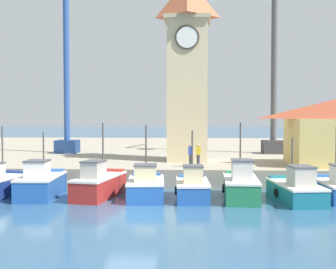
% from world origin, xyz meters
% --- Properties ---
extents(ground_plane, '(300.00, 300.00, 0.00)m').
position_xyz_m(ground_plane, '(0.00, 0.00, 0.00)').
color(ground_plane, '#2D567A').
extents(quay_wharf, '(120.00, 40.00, 1.26)m').
position_xyz_m(quay_wharf, '(0.00, 28.08, 0.63)').
color(quay_wharf, '#9E937F').
rests_on(quay_wharf, ground).
extents(fishing_boat_left_inner, '(2.27, 4.72, 3.84)m').
position_xyz_m(fishing_boat_left_inner, '(-5.97, 4.59, 0.80)').
color(fishing_boat_left_inner, '#2356A8').
rests_on(fishing_boat_left_inner, ground).
extents(fishing_boat_mid_left, '(2.64, 5.31, 4.40)m').
position_xyz_m(fishing_boat_mid_left, '(-2.53, 4.80, 0.80)').
color(fishing_boat_mid_left, '#AD2823').
rests_on(fishing_boat_mid_left, ground).
extents(fishing_boat_center, '(2.40, 4.50, 4.28)m').
position_xyz_m(fishing_boat_center, '(0.30, 4.44, 0.72)').
color(fishing_boat_center, '#2356A8').
rests_on(fishing_boat_center, ground).
extents(fishing_boat_mid_right, '(2.05, 4.20, 3.99)m').
position_xyz_m(fishing_boat_mid_right, '(3.02, 4.29, 0.71)').
color(fishing_boat_mid_right, '#2356A8').
rests_on(fishing_boat_mid_right, ground).
extents(fishing_boat_right_inner, '(2.11, 5.03, 4.44)m').
position_xyz_m(fishing_boat_right_inner, '(5.81, 4.51, 0.81)').
color(fishing_boat_right_inner, '#237A4C').
rests_on(fishing_boat_right_inner, ground).
extents(fishing_boat_right_outer, '(2.66, 5.19, 3.57)m').
position_xyz_m(fishing_boat_right_outer, '(8.86, 4.04, 0.70)').
color(fishing_boat_right_outer, '#196B7F').
rests_on(fishing_boat_right_outer, ground).
extents(clock_tower, '(3.58, 3.58, 15.77)m').
position_xyz_m(clock_tower, '(2.59, 14.17, 8.77)').
color(clock_tower, beige).
rests_on(clock_tower, quay_wharf).
extents(port_crane_near, '(4.43, 7.42, 21.98)m').
position_xyz_m(port_crane_near, '(-8.69, 20.85, 9.70)').
color(port_crane_near, navy).
rests_on(port_crane_near, quay_wharf).
extents(port_crane_far, '(2.00, 8.34, 18.82)m').
position_xyz_m(port_crane_far, '(10.48, 21.35, 8.57)').
color(port_crane_far, '#353539').
rests_on(port_crane_far, quay_wharf).
extents(dock_worker_near_tower, '(0.34, 0.22, 1.62)m').
position_xyz_m(dock_worker_near_tower, '(3.41, 9.85, 2.10)').
color(dock_worker_near_tower, '#33333D').
rests_on(dock_worker_near_tower, quay_wharf).
extents(dock_worker_along_quay, '(0.34, 0.22, 1.62)m').
position_xyz_m(dock_worker_along_quay, '(2.89, 9.88, 2.10)').
color(dock_worker_along_quay, '#33333D').
rests_on(dock_worker_along_quay, quay_wharf).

